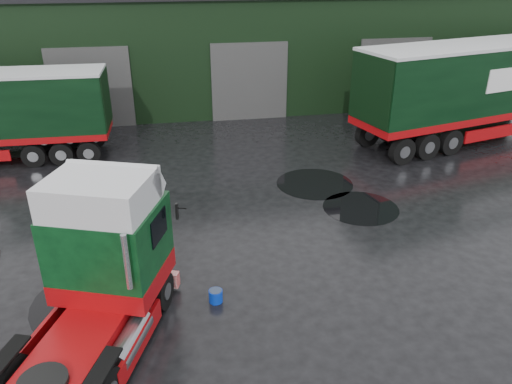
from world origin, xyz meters
TOP-DOWN VIEW (x-y plane):
  - ground at (0.00, 0.00)m, footprint 100.00×100.00m
  - warehouse at (2.00, 20.00)m, footprint 32.40×12.40m
  - hero_tractor at (-4.50, -3.00)m, footprint 4.50×6.55m
  - lorry_right at (12.35, 9.00)m, footprint 17.46×7.14m
  - wash_bucket at (-1.53, -1.40)m, footprint 0.44×0.44m
  - tree_back_a at (-6.00, 30.00)m, footprint 4.40×4.40m
  - tree_back_b at (10.00, 30.00)m, footprint 4.40×4.40m
  - puddle_0 at (-4.45, -0.84)m, footprint 3.40×3.40m
  - puddle_1 at (3.02, 5.14)m, footprint 2.95×2.95m
  - puddle_4 at (4.02, 2.86)m, footprint 2.64×2.64m

SIDE VIEW (x-z plane):
  - ground at x=0.00m, z-range 0.00..0.00m
  - puddle_0 at x=-4.45m, z-range 0.00..0.01m
  - puddle_1 at x=3.02m, z-range 0.00..0.01m
  - puddle_4 at x=4.02m, z-range 0.00..0.01m
  - wash_bucket at x=-1.53m, z-range 0.00..0.33m
  - hero_tractor at x=-4.50m, z-range 0.00..3.75m
  - lorry_right at x=12.35m, z-range 0.00..4.54m
  - warehouse at x=2.00m, z-range 0.01..6.31m
  - tree_back_b at x=10.00m, z-range 0.00..7.50m
  - tree_back_a at x=-6.00m, z-range 0.00..9.50m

